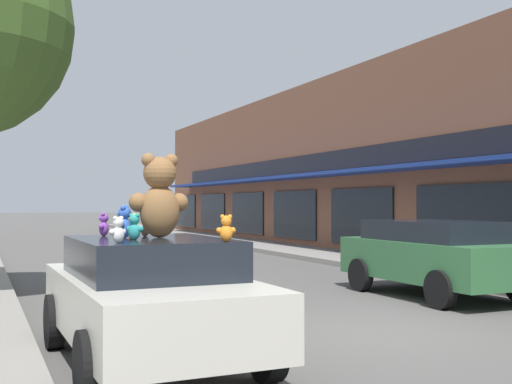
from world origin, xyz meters
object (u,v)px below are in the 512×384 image
teddy_bear_purple (104,225)px  teddy_bear_white (118,230)px  teddy_bear_blue (124,222)px  teddy_bear_cream (145,227)px  teddy_bear_orange (226,229)px  teddy_bear_yellow (132,224)px  teddy_bear_giant (160,197)px  teddy_bear_red (132,227)px  parked_car_far_center (435,254)px  teddy_bear_teal (134,227)px  plush_art_car (150,295)px

teddy_bear_purple → teddy_bear_white: teddy_bear_purple is taller
teddy_bear_blue → teddy_bear_cream: bearing=160.0°
teddy_bear_orange → teddy_bear_blue: 1.45m
teddy_bear_orange → teddy_bear_cream: size_ratio=1.17×
teddy_bear_white → teddy_bear_blue: teddy_bear_blue is taller
teddy_bear_white → teddy_bear_yellow: teddy_bear_yellow is taller
teddy_bear_cream → teddy_bear_yellow: size_ratio=0.88×
teddy_bear_orange → teddy_bear_purple: teddy_bear_purple is taller
teddy_bear_giant → teddy_bear_purple: teddy_bear_giant is taller
teddy_bear_red → teddy_bear_purple: (-0.27, 0.42, 0.02)m
teddy_bear_giant → teddy_bear_cream: size_ratio=4.07×
teddy_bear_red → parked_car_far_center: size_ratio=0.06×
teddy_bear_giant → teddy_bear_yellow: bearing=-80.6°
teddy_bear_teal → teddy_bear_orange: teddy_bear_teal is taller
teddy_bear_white → teddy_bear_yellow: bearing=-136.2°
teddy_bear_giant → teddy_bear_yellow: (-0.15, 0.79, -0.35)m
teddy_bear_giant → teddy_bear_white: 1.18m
teddy_bear_teal → teddy_bear_purple: 1.04m
teddy_bear_red → teddy_bear_teal: bearing=27.7°
plush_art_car → teddy_bear_teal: (-0.24, -0.25, 0.81)m
teddy_bear_yellow → parked_car_far_center: 6.94m
teddy_bear_red → teddy_bear_yellow: bearing=-154.3°
plush_art_car → parked_car_far_center: size_ratio=1.00×
teddy_bear_white → plush_art_car: bearing=-153.5°
teddy_bear_white → teddy_bear_yellow: 1.77m
teddy_bear_blue → parked_car_far_center: size_ratio=0.09×
teddy_bear_giant → teddy_bear_red: 0.51m
teddy_bear_purple → teddy_bear_cream: bearing=79.9°
teddy_bear_teal → teddy_bear_orange: (0.81, -0.74, -0.00)m
teddy_bear_blue → teddy_bear_yellow: (0.26, 0.74, -0.05)m
plush_art_car → teddy_bear_giant: (0.15, 0.14, 1.15)m
teddy_bear_giant → teddy_bear_yellow: teddy_bear_giant is taller
teddy_bear_giant → teddy_bear_orange: teddy_bear_giant is taller
teddy_bear_giant → teddy_bear_blue: teddy_bear_giant is taller
teddy_bear_teal → teddy_bear_white: size_ratio=1.07×
teddy_bear_purple → teddy_bear_giant: bearing=65.8°
plush_art_car → parked_car_far_center: 7.24m
plush_art_car → teddy_bear_white: (-0.52, -0.76, 0.80)m
teddy_bear_white → teddy_bear_cream: bearing=-144.3°
plush_art_car → teddy_bear_orange: teddy_bear_orange is taller
teddy_bear_cream → teddy_bear_blue: size_ratio=0.64×
teddy_bear_giant → teddy_bear_yellow: size_ratio=3.57×
teddy_bear_teal → parked_car_far_center: teddy_bear_teal is taller
teddy_bear_giant → parked_car_far_center: 7.12m
teddy_bear_red → teddy_bear_white: bearing=18.6°
teddy_bear_purple → teddy_bear_blue: teddy_bear_blue is taller
plush_art_car → teddy_bear_orange: bearing=-60.4°
teddy_bear_cream → teddy_bear_blue: teddy_bear_blue is taller
teddy_bear_orange → teddy_bear_white: 1.12m
teddy_bear_teal → teddy_bear_white: teddy_bear_teal is taller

